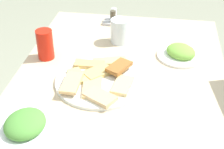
# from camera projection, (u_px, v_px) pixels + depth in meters

# --- Properties ---
(dining_table) EXTENTS (1.15, 0.79, 0.75)m
(dining_table) POSITION_uv_depth(u_px,v_px,m) (119.00, 99.00, 1.30)
(dining_table) COLOR #CDB593
(dining_table) RESTS_ON ground_plane
(pide_platter) EXTENTS (0.33, 0.33, 0.04)m
(pide_platter) POSITION_uv_depth(u_px,v_px,m) (100.00, 80.00, 1.24)
(pide_platter) COLOR white
(pide_platter) RESTS_ON dining_table
(salad_plate_greens) EXTENTS (0.19, 0.19, 0.05)m
(salad_plate_greens) POSITION_uv_depth(u_px,v_px,m) (180.00, 53.00, 1.38)
(salad_plate_greens) COLOR white
(salad_plate_greens) RESTS_ON dining_table
(salad_plate_rice) EXTENTS (0.20, 0.20, 0.06)m
(salad_plate_rice) POSITION_uv_depth(u_px,v_px,m) (25.00, 125.00, 1.02)
(salad_plate_rice) COLOR white
(salad_plate_rice) RESTS_ON dining_table
(soda_can) EXTENTS (0.09, 0.09, 0.12)m
(soda_can) POSITION_uv_depth(u_px,v_px,m) (45.00, 44.00, 1.35)
(soda_can) COLOR red
(soda_can) RESTS_ON dining_table
(drinking_glass) EXTENTS (0.08, 0.08, 0.11)m
(drinking_glass) POSITION_uv_depth(u_px,v_px,m) (120.00, 31.00, 1.47)
(drinking_glass) COLOR silver
(drinking_glass) RESTS_ON dining_table
(condiment_caddy) EXTENTS (0.10, 0.10, 0.07)m
(condiment_caddy) POSITION_uv_depth(u_px,v_px,m) (113.00, 19.00, 1.65)
(condiment_caddy) COLOR #B2B2B7
(condiment_caddy) RESTS_ON dining_table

